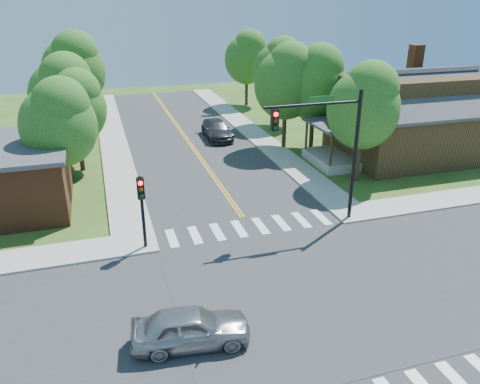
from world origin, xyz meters
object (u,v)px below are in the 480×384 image
object	(u,v)px
house_ne	(408,114)
car_dgrey	(217,130)
signal_pole_nw	(142,199)
car_silver	(191,328)
signal_mast_ne	(328,138)

from	to	relation	value
house_ne	car_dgrey	world-z (taller)	house_ne
signal_pole_nw	car_silver	xyz separation A→B (m)	(0.75, -7.37, -1.95)
car_silver	car_dgrey	bearing A→B (deg)	-9.65
signal_pole_nw	car_dgrey	world-z (taller)	signal_pole_nw
signal_pole_nw	car_dgrey	size ratio (longest dim) A/B	0.72
signal_pole_nw	house_ne	world-z (taller)	house_ne
house_ne	car_silver	xyz separation A→B (m)	(-19.96, -16.03, -2.61)
signal_mast_ne	house_ne	xyz separation A→B (m)	(11.19, 8.65, -1.52)
signal_mast_ne	car_dgrey	xyz separation A→B (m)	(-1.33, 17.54, -4.10)
house_ne	signal_mast_ne	bearing A→B (deg)	-142.32
signal_pole_nw	car_silver	distance (m)	7.66
signal_pole_nw	house_ne	size ratio (longest dim) A/B	0.29
signal_pole_nw	house_ne	bearing A→B (deg)	22.69
house_ne	signal_pole_nw	bearing A→B (deg)	-157.31
house_ne	car_silver	world-z (taller)	house_ne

